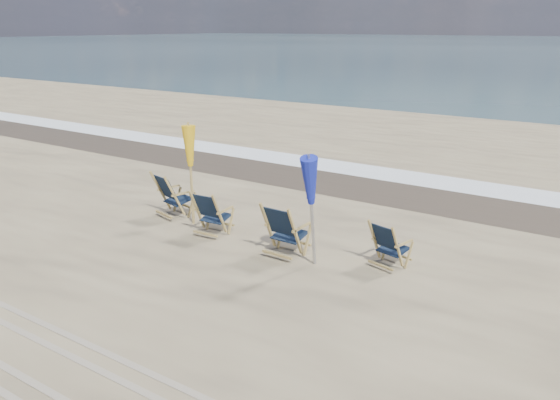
% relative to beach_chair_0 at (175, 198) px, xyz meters
% --- Properties ---
extents(surf_foam, '(200.00, 1.40, 0.01)m').
position_rel_beach_chair_0_xyz_m(surf_foam, '(2.62, 6.25, -0.52)').
color(surf_foam, silver).
rests_on(surf_foam, ground).
extents(wet_sand_strip, '(200.00, 2.60, 0.00)m').
position_rel_beach_chair_0_xyz_m(wet_sand_strip, '(2.62, 4.75, -0.52)').
color(wet_sand_strip, '#42362A').
rests_on(wet_sand_strip, ground).
extents(tire_tracks, '(80.00, 1.30, 0.01)m').
position_rel_beach_chair_0_xyz_m(tire_tracks, '(2.62, -4.85, -0.52)').
color(tire_tracks, gray).
rests_on(tire_tracks, ground).
extents(beach_chair_0, '(0.84, 0.90, 1.05)m').
position_rel_beach_chair_0_xyz_m(beach_chair_0, '(0.00, 0.00, 0.00)').
color(beach_chair_0, black).
rests_on(beach_chair_0, ground).
extents(beach_chair_1, '(0.67, 0.75, 0.99)m').
position_rel_beach_chair_0_xyz_m(beach_chair_1, '(1.48, -0.30, -0.03)').
color(beach_chair_1, black).
rests_on(beach_chair_1, ground).
extents(beach_chair_2, '(0.71, 0.79, 1.07)m').
position_rel_beach_chair_0_xyz_m(beach_chair_2, '(3.31, -0.42, 0.01)').
color(beach_chair_2, black).
rests_on(beach_chair_2, ground).
extents(beach_chair_3, '(0.72, 0.77, 0.89)m').
position_rel_beach_chair_0_xyz_m(beach_chair_3, '(5.03, 0.13, -0.08)').
color(beach_chair_3, black).
rests_on(beach_chair_3, ground).
extents(umbrella_yellow, '(0.30, 0.30, 2.10)m').
position_rel_beach_chair_0_xyz_m(umbrella_yellow, '(0.40, 0.11, 1.06)').
color(umbrella_yellow, olive).
rests_on(umbrella_yellow, ground).
extents(umbrella_blue, '(0.30, 0.30, 2.11)m').
position_rel_beach_chair_0_xyz_m(umbrella_blue, '(3.72, -0.53, 1.06)').
color(umbrella_blue, '#A5A5AD').
rests_on(umbrella_blue, ground).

